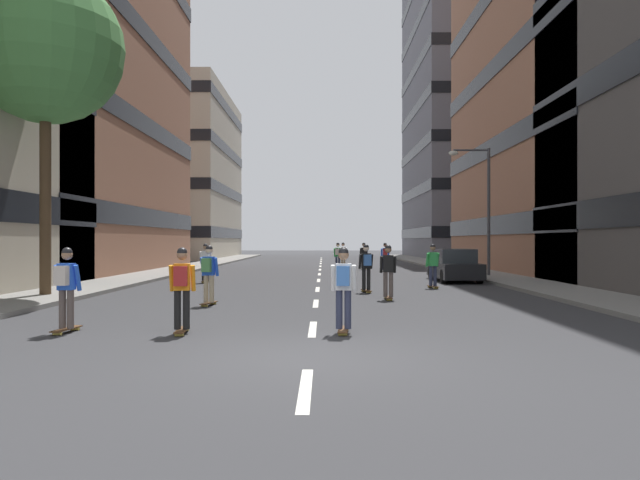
% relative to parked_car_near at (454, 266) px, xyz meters
% --- Properties ---
extents(ground_plane, '(148.49, 148.49, 0.00)m').
position_rel_parked_car_near_xyz_m(ground_plane, '(-6.39, 7.24, -0.70)').
color(ground_plane, '#333335').
extents(sidewalk_left, '(2.75, 68.06, 0.14)m').
position_rel_parked_car_near_xyz_m(sidewalk_left, '(-15.35, 10.34, -0.63)').
color(sidewalk_left, gray).
rests_on(sidewalk_left, ground_plane).
extents(sidewalk_right, '(2.75, 68.06, 0.14)m').
position_rel_parked_car_near_xyz_m(sidewalk_right, '(2.58, 10.34, -0.63)').
color(sidewalk_right, gray).
rests_on(sidewalk_right, ground_plane).
extents(lane_markings, '(0.16, 57.20, 0.01)m').
position_rel_parked_car_near_xyz_m(lane_markings, '(-6.39, 8.00, -0.70)').
color(lane_markings, silver).
rests_on(lane_markings, ground_plane).
extents(building_left_mid, '(12.81, 22.53, 21.93)m').
position_rel_parked_car_near_xyz_m(building_left_mid, '(-23.07, 7.10, 10.36)').
color(building_left_mid, '#9E6B51').
rests_on(building_left_mid, ground_plane).
extents(building_left_far, '(12.81, 20.28, 18.15)m').
position_rel_parked_car_near_xyz_m(building_left_far, '(-23.07, 36.46, 8.46)').
color(building_left_far, '#BCB29E').
rests_on(building_left_far, ground_plane).
extents(building_right_far, '(12.81, 20.19, 36.12)m').
position_rel_parked_car_near_xyz_m(building_right_far, '(10.30, 36.46, 17.45)').
color(building_right_far, slate).
rests_on(building_right_far, ground_plane).
extents(parked_car_near, '(1.82, 4.40, 1.52)m').
position_rel_parked_car_near_xyz_m(parked_car_near, '(0.00, 0.00, 0.00)').
color(parked_car_near, black).
rests_on(parked_car_near, ground_plane).
extents(street_tree_near, '(5.05, 5.05, 10.71)m').
position_rel_parked_car_near_xyz_m(street_tree_near, '(-15.35, -8.07, 7.60)').
color(street_tree_near, '#4C3823').
rests_on(street_tree_near, sidewalk_left).
extents(streetlamp_right, '(2.13, 0.30, 6.50)m').
position_rel_parked_car_near_xyz_m(streetlamp_right, '(1.93, 2.37, 3.44)').
color(streetlamp_right, '#3F3F44').
rests_on(streetlamp_right, sidewalk_right).
extents(skater_0, '(0.56, 0.92, 1.78)m').
position_rel_parked_car_near_xyz_m(skater_0, '(-1.76, -3.91, 0.29)').
color(skater_0, brown).
rests_on(skater_0, ground_plane).
extents(skater_1, '(0.53, 0.90, 1.78)m').
position_rel_parked_car_near_xyz_m(skater_1, '(-11.51, -1.05, 0.29)').
color(skater_1, brown).
rests_on(skater_1, ground_plane).
extents(skater_2, '(0.53, 0.90, 1.78)m').
position_rel_parked_car_near_xyz_m(skater_2, '(-4.06, -8.39, 0.29)').
color(skater_2, brown).
rests_on(skater_2, ground_plane).
extents(skater_3, '(0.56, 0.92, 1.78)m').
position_rel_parked_car_near_xyz_m(skater_3, '(-4.58, -5.83, 0.32)').
color(skater_3, brown).
rests_on(skater_3, ground_plane).
extents(skater_4, '(0.55, 0.91, 1.78)m').
position_rel_parked_car_near_xyz_m(skater_4, '(-5.74, -15.08, 0.32)').
color(skater_4, brown).
rests_on(skater_4, ground_plane).
extents(skater_5, '(0.57, 0.92, 1.78)m').
position_rel_parked_car_near_xyz_m(skater_5, '(-9.54, -10.10, 0.32)').
color(skater_5, brown).
rests_on(skater_5, ground_plane).
extents(skater_6, '(0.57, 0.92, 1.78)m').
position_rel_parked_car_near_xyz_m(skater_6, '(-5.25, 9.63, 0.32)').
color(skater_6, brown).
rests_on(skater_6, ground_plane).
extents(skater_7, '(0.55, 0.92, 1.78)m').
position_rel_parked_car_near_xyz_m(skater_7, '(-3.48, 11.00, 0.29)').
color(skater_7, brown).
rests_on(skater_7, ground_plane).
extents(skater_8, '(0.57, 0.92, 1.78)m').
position_rel_parked_car_near_xyz_m(skater_8, '(-4.76, 13.69, 0.29)').
color(skater_8, brown).
rests_on(skater_8, ground_plane).
extents(skater_9, '(0.56, 0.92, 1.78)m').
position_rel_parked_car_near_xyz_m(skater_9, '(-11.50, -15.06, 0.32)').
color(skater_9, brown).
rests_on(skater_9, ground_plane).
extents(skater_10, '(0.55, 0.91, 1.78)m').
position_rel_parked_car_near_xyz_m(skater_10, '(-2.31, 8.70, 0.32)').
color(skater_10, brown).
rests_on(skater_10, ground_plane).
extents(skater_11, '(0.55, 0.91, 1.78)m').
position_rel_parked_car_near_xyz_m(skater_11, '(-9.07, -15.17, 0.32)').
color(skater_11, brown).
rests_on(skater_11, ground_plane).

